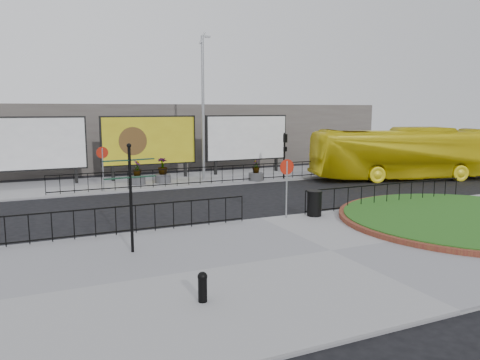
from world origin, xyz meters
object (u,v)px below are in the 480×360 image
bollard (203,285)px  litter_bin (314,203)px  fingerpost_sign (130,187)px  lamp_post (203,106)px  planter_b (163,173)px  bus (404,154)px  billboard_mid (149,141)px  planter_a (137,176)px  planter_c (256,173)px

bollard → litter_bin: (7.43, 6.52, 0.15)m
litter_bin → fingerpost_sign: bearing=-166.8°
lamp_post → planter_b: (-2.71, -0.00, -4.12)m
bus → fingerpost_sign: bearing=131.7°
billboard_mid → planter_b: size_ratio=3.95×
fingerpost_sign → bus: 21.77m
fingerpost_sign → planter_a: 13.94m
billboard_mid → bollard: (-3.67, -20.09, -2.08)m
lamp_post → litter_bin: size_ratio=8.50×
bollard → litter_bin: bearing=41.2°
bus → planter_c: bus is taller
litter_bin → planter_b: 12.11m
fingerpost_sign → litter_bin: fingerpost_sign is taller
bus → planter_b: 15.85m
lamp_post → planter_a: (-4.28, 0.00, -4.17)m
litter_bin → planter_a: size_ratio=0.74×
billboard_mid → planter_a: (-1.27, -1.97, -1.95)m
lamp_post → litter_bin: bearing=-86.3°
billboard_mid → fingerpost_sign: bearing=-105.8°
bollard → planter_c: planter_c is taller
litter_bin → planter_c: size_ratio=0.81×
billboard_mid → planter_c: size_ratio=4.62×
bus → planter_b: (-15.16, 4.53, -1.01)m
lamp_post → litter_bin: lamp_post is taller
lamp_post → planter_b: 4.93m
fingerpost_sign → planter_b: size_ratio=2.22×
billboard_mid → bollard: size_ratio=8.40×
lamp_post → bollard: (-6.68, -18.12, -4.30)m
billboard_mid → bollard: billboard_mid is taller
litter_bin → lamp_post: bearing=93.7°
fingerpost_sign → lamp_post: bearing=59.4°
fingerpost_sign → bollard: size_ratio=4.72×
bus → planter_b: bus is taller
bollard → planter_a: 18.28m
planter_a → planter_c: (7.22, -1.60, -0.08)m
litter_bin → planter_b: (-3.47, 11.60, 0.04)m
litter_bin → bollard: bearing=-138.8°
litter_bin → planter_c: bearing=77.7°
fingerpost_sign → planter_c: fingerpost_sign is taller
fingerpost_sign → litter_bin: (8.14, 1.90, -1.55)m
bollard → bus: bearing=35.4°
fingerpost_sign → planter_a: size_ratio=2.38×
fingerpost_sign → bollard: fingerpost_sign is taller
lamp_post → fingerpost_sign: (-7.38, -13.50, -2.61)m
fingerpost_sign → planter_b: bearing=69.0°
lamp_post → litter_bin: (0.76, -11.60, -4.16)m
planter_a → planter_b: planter_b is taller
billboard_mid → bus: bearing=-22.8°
fingerpost_sign → planter_c: (10.32, 11.90, -1.65)m
lamp_post → planter_c: bearing=-28.5°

